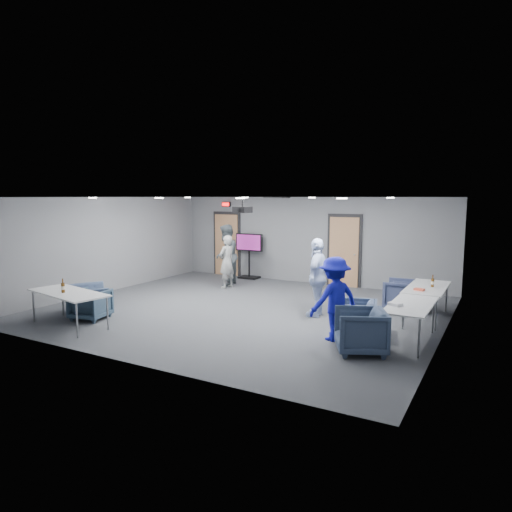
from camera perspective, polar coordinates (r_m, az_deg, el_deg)
The scene contains 29 objects.
floor at distance 11.13m, azimuth -1.56°, elevation -6.68°, with size 9.00×9.00×0.00m, color #3C3F44.
ceiling at distance 10.79m, azimuth -1.62°, elevation 7.36°, with size 9.00×9.00×0.00m, color white.
wall_back at distance 14.44m, azimuth 6.51°, elevation 1.98°, with size 9.00×0.02×2.70m, color slate.
wall_front at distance 7.74m, azimuth -16.83°, elevation -3.04°, with size 9.00×0.02×2.70m, color slate.
wall_left at distance 13.71m, azimuth -18.02°, elevation 1.37°, with size 0.02×8.00×2.70m, color slate.
wall_right at distance 9.44m, azimuth 22.66°, elevation -1.45°, with size 0.02×8.00×2.70m, color slate.
door_left at distance 15.81m, azimuth -3.67°, elevation 1.46°, with size 1.06×0.17×2.24m.
door_right at distance 14.02m, azimuth 10.95°, elevation 0.56°, with size 1.06×0.17×2.24m.
exit_sign at distance 15.71m, azimuth -3.75°, elevation 6.47°, with size 0.32×0.08×0.16m.
hvac_diffuser at distance 13.49m, azimuth 2.64°, elevation 7.31°, with size 0.60×0.60×0.03m, color black.
downlights at distance 10.79m, azimuth -1.62°, elevation 7.28°, with size 6.18×3.78×0.02m.
person_a at distance 13.60m, azimuth -3.68°, elevation -0.72°, with size 0.57×0.38×1.57m, color #9FA19E.
person_b at distance 13.97m, azimuth -3.77°, elevation 0.11°, with size 0.91×0.71×1.87m, color #4D575C.
person_c at distance 10.45m, azimuth 7.68°, elevation -2.66°, with size 1.05×0.44×1.79m, color #C4D7FC.
person_d at distance 8.78m, azimuth 9.78°, elevation -5.29°, with size 1.03×0.59×1.60m, color #191CA6.
chair_right_a at distance 11.57m, azimuth 17.76°, elevation -4.63°, with size 0.78×0.80×0.73m, color #333B58.
chair_right_b at distance 9.47m, azimuth 12.64°, elevation -7.35°, with size 0.70×0.72×0.65m, color #34415B.
chair_right_c at distance 8.26m, azimuth 12.94°, elevation -9.12°, with size 0.83×0.85×0.78m, color #34425B.
chair_front_a at distance 10.84m, azimuth -19.96°, elevation -5.68°, with size 0.72×0.74×0.68m, color #324556.
chair_front_b at distance 11.40m, azimuth -20.34°, elevation -5.14°, with size 1.00×0.87×0.65m, color #384762.
table_right_a at distance 10.84m, azimuth 20.60°, elevation -3.82°, with size 0.80×1.91×0.73m.
table_right_b at distance 9.00m, azimuth 18.80°, elevation -6.00°, with size 0.75×1.79×0.73m.
table_front_left at distance 10.36m, azimuth -22.41°, elevation -4.40°, with size 2.09×1.17×0.73m.
bottle_front at distance 10.30m, azimuth -22.97°, elevation -3.65°, with size 0.08×0.08×0.30m.
bottle_right at distance 10.82m, azimuth 21.20°, elevation -3.10°, with size 0.07×0.07×0.27m.
snack_box at distance 10.32m, azimuth 19.73°, elevation -3.96°, with size 0.20×0.14×0.05m, color #D74F35.
wrapper at distance 8.79m, azimuth 17.00°, elevation -5.77°, with size 0.23×0.16×0.05m, color silver.
tv_stand at distance 15.14m, azimuth -0.87°, elevation 0.37°, with size 0.98×0.47×1.50m.
projector at distance 11.04m, azimuth -1.72°, elevation 5.82°, with size 0.42×0.39×0.37m.
Camera 1 is at (5.49, -9.29, 2.72)m, focal length 32.00 mm.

